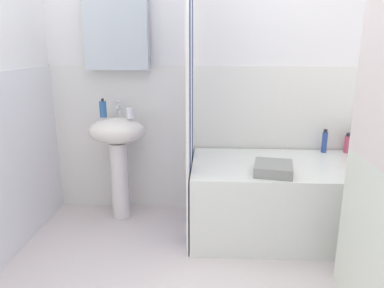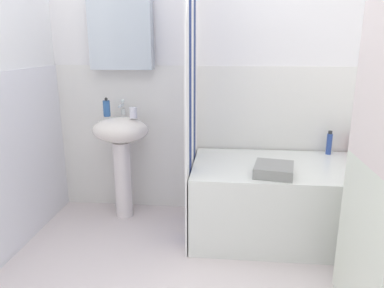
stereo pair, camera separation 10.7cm
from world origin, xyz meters
The scene contains 12 objects.
wall_back_tiled centered at (-0.06, 1.26, 1.14)m, with size 3.60×0.18×2.40m.
sink centered at (-0.96, 1.03, 0.60)m, with size 0.44×0.34×0.82m.
faucet centered at (-0.96, 1.11, 0.88)m, with size 0.03×0.12×0.12m.
soap_dispenser centered at (-1.07, 1.05, 0.89)m, with size 0.05×0.05×0.15m.
toothbrush_cup centered at (-0.85, 1.01, 0.86)m, with size 0.06×0.06×0.08m, color silver.
bathtub centered at (0.38, 0.84, 0.27)m, with size 1.50×0.75×0.54m, color white.
shower_curtain centered at (-0.39, 0.84, 1.00)m, with size 0.01×0.75×2.00m.
shampoo_bottle centered at (1.03, 1.15, 0.64)m, with size 0.05×0.05×0.22m.
conditioner_bottle centered at (0.92, 1.17, 0.65)m, with size 0.04×0.04×0.23m.
body_wash_bottle centered at (0.83, 1.15, 0.61)m, with size 0.06×0.06×0.16m.
lotion_bottle centered at (0.65, 1.15, 0.63)m, with size 0.04×0.04×0.19m.
towel_folded centered at (0.17, 0.64, 0.57)m, with size 0.24×0.26×0.07m, color gray.
Camera 1 is at (-0.25, -1.65, 1.36)m, focal length 33.97 mm.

